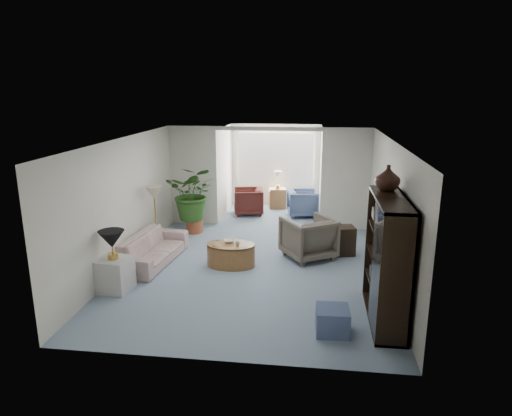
# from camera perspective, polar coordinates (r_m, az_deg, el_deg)

# --- Properties ---
(floor) EXTENTS (6.00, 6.00, 0.00)m
(floor) POSITION_cam_1_polar(r_m,az_deg,el_deg) (8.85, -0.49, -7.89)
(floor) COLOR #7F91A8
(floor) RESTS_ON ground
(sunroom_floor) EXTENTS (2.60, 2.60, 0.00)m
(sunroom_floor) POSITION_cam_1_polar(r_m,az_deg,el_deg) (12.71, 1.98, -0.80)
(sunroom_floor) COLOR #7F91A8
(sunroom_floor) RESTS_ON ground
(back_pier_left) EXTENTS (1.20, 0.12, 2.50)m
(back_pier_left) POSITION_cam_1_polar(r_m,az_deg,el_deg) (11.70, -7.80, 3.98)
(back_pier_left) COLOR silver
(back_pier_left) RESTS_ON ground
(back_pier_right) EXTENTS (1.20, 0.12, 2.50)m
(back_pier_right) POSITION_cam_1_polar(r_m,az_deg,el_deg) (11.33, 11.14, 3.50)
(back_pier_right) COLOR silver
(back_pier_right) RESTS_ON ground
(back_header) EXTENTS (2.60, 0.12, 0.10)m
(back_header) POSITION_cam_1_polar(r_m,az_deg,el_deg) (11.19, 1.56, 9.84)
(back_header) COLOR silver
(back_header) RESTS_ON back_pier_left
(window_pane) EXTENTS (2.20, 0.02, 1.50)m
(window_pane) POSITION_cam_1_polar(r_m,az_deg,el_deg) (13.47, 2.46, 6.17)
(window_pane) COLOR white
(window_blinds) EXTENTS (2.20, 0.02, 1.50)m
(window_blinds) POSITION_cam_1_polar(r_m,az_deg,el_deg) (13.44, 2.45, 6.15)
(window_blinds) COLOR white
(framed_picture) EXTENTS (0.04, 0.50, 0.40)m
(framed_picture) POSITION_cam_1_polar(r_m,az_deg,el_deg) (8.29, 16.50, 2.24)
(framed_picture) COLOR beige
(sofa) EXTENTS (0.96, 2.04, 0.58)m
(sofa) POSITION_cam_1_polar(r_m,az_deg,el_deg) (9.43, -12.76, -4.96)
(sofa) COLOR beige
(sofa) RESTS_ON ground
(end_table) EXTENTS (0.58, 0.58, 0.58)m
(end_table) POSITION_cam_1_polar(r_m,az_deg,el_deg) (8.34, -17.20, -7.91)
(end_table) COLOR beige
(end_table) RESTS_ON ground
(table_lamp) EXTENTS (0.44, 0.44, 0.30)m
(table_lamp) POSITION_cam_1_polar(r_m,az_deg,el_deg) (8.12, -17.54, -3.74)
(table_lamp) COLOR black
(table_lamp) RESTS_ON end_table
(floor_lamp) EXTENTS (0.36, 0.36, 0.28)m
(floor_lamp) POSITION_cam_1_polar(r_m,az_deg,el_deg) (9.96, -12.60, 1.87)
(floor_lamp) COLOR beige
(floor_lamp) RESTS_ON ground
(coffee_table) EXTENTS (1.12, 1.12, 0.45)m
(coffee_table) POSITION_cam_1_polar(r_m,az_deg,el_deg) (9.06, -3.15, -5.84)
(coffee_table) COLOR #9A6838
(coffee_table) RESTS_ON ground
(coffee_bowl) EXTENTS (0.25, 0.25, 0.05)m
(coffee_bowl) POSITION_cam_1_polar(r_m,az_deg,el_deg) (9.08, -3.37, -4.12)
(coffee_bowl) COLOR silver
(coffee_bowl) RESTS_ON coffee_table
(coffee_cup) EXTENTS (0.11, 0.11, 0.08)m
(coffee_cup) POSITION_cam_1_polar(r_m,az_deg,el_deg) (8.85, -2.33, -4.50)
(coffee_cup) COLOR beige
(coffee_cup) RESTS_ON coffee_table
(wingback_chair) EXTENTS (1.28, 1.29, 0.86)m
(wingback_chair) POSITION_cam_1_polar(r_m,az_deg,el_deg) (9.45, 6.53, -3.71)
(wingback_chair) COLOR #615A4C
(wingback_chair) RESTS_ON ground
(side_table_dark) EXTENTS (0.58, 0.50, 0.60)m
(side_table_dark) POSITION_cam_1_polar(r_m,az_deg,el_deg) (9.80, 10.64, -3.99)
(side_table_dark) COLOR black
(side_table_dark) RESTS_ON ground
(entertainment_cabinet) EXTENTS (0.45, 1.70, 1.89)m
(entertainment_cabinet) POSITION_cam_1_polar(r_m,az_deg,el_deg) (7.06, 16.04, -6.26)
(entertainment_cabinet) COLOR black
(entertainment_cabinet) RESTS_ON ground
(cabinet_urn) EXTENTS (0.37, 0.37, 0.39)m
(cabinet_urn) POSITION_cam_1_polar(r_m,az_deg,el_deg) (7.24, 16.10, 3.64)
(cabinet_urn) COLOR black
(cabinet_urn) RESTS_ON entertainment_cabinet
(ottoman) EXTENTS (0.48, 0.48, 0.37)m
(ottoman) POSITION_cam_1_polar(r_m,az_deg,el_deg) (6.83, 9.50, -13.63)
(ottoman) COLOR #4C5C82
(ottoman) RESTS_ON ground
(plant_pot) EXTENTS (0.40, 0.40, 0.32)m
(plant_pot) POSITION_cam_1_polar(r_m,az_deg,el_deg) (11.22, -7.67, -2.22)
(plant_pot) COLOR #A54F30
(plant_pot) RESTS_ON ground
(house_plant) EXTENTS (1.19, 1.03, 1.32)m
(house_plant) POSITION_cam_1_polar(r_m,az_deg,el_deg) (11.01, -7.82, 1.86)
(house_plant) COLOR #2C571E
(house_plant) RESTS_ON plant_pot
(sunroom_chair_blue) EXTENTS (0.91, 0.89, 0.72)m
(sunroom_chair_blue) POSITION_cam_1_polar(r_m,az_deg,el_deg) (12.54, 5.84, 0.62)
(sunroom_chair_blue) COLOR #4C5C82
(sunroom_chair_blue) RESTS_ON ground
(sunroom_chair_maroon) EXTENTS (0.92, 0.90, 0.73)m
(sunroom_chair_maroon) POSITION_cam_1_polar(r_m,az_deg,el_deg) (12.66, -0.96, 0.84)
(sunroom_chair_maroon) COLOR #54221C
(sunroom_chair_maroon) RESTS_ON ground
(sunroom_table) EXTENTS (0.53, 0.45, 0.58)m
(sunroom_table) POSITION_cam_1_polar(r_m,az_deg,el_deg) (13.32, 2.70, 1.21)
(sunroom_table) COLOR #9A6838
(sunroom_table) RESTS_ON ground
(shelf_clutter) EXTENTS (0.30, 0.83, 1.06)m
(shelf_clutter) POSITION_cam_1_polar(r_m,az_deg,el_deg) (7.15, 15.54, -4.72)
(shelf_clutter) COLOR #302E2C
(shelf_clutter) RESTS_ON entertainment_cabinet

